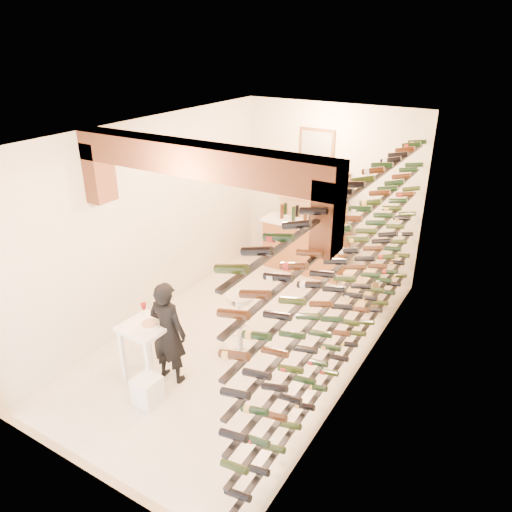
{
  "coord_description": "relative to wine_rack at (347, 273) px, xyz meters",
  "views": [
    {
      "loc": [
        3.37,
        -5.28,
        4.33
      ],
      "look_at": [
        0.0,
        0.3,
        1.3
      ],
      "focal_mm": 34.02,
      "sensor_mm": 36.0,
      "label": 1
    }
  ],
  "objects": [
    {
      "name": "room_shell",
      "position": [
        -1.53,
        -0.26,
        0.7
      ],
      "size": [
        3.52,
        6.02,
        3.21
      ],
      "color": "beige",
      "rests_on": "ground"
    },
    {
      "name": "ground",
      "position": [
        -1.53,
        0.0,
        -1.55
      ],
      "size": [
        6.0,
        6.0,
        0.0
      ],
      "primitive_type": "plane",
      "color": "beige",
      "rests_on": "ground"
    },
    {
      "name": "crate_lower",
      "position": [
        -0.42,
        1.93,
        -1.39
      ],
      "size": [
        0.6,
        0.51,
        0.31
      ],
      "primitive_type": "cube",
      "rotation": [
        0.0,
        0.0,
        -0.33
      ],
      "color": "#DFB67A",
      "rests_on": "ground"
    },
    {
      "name": "person",
      "position": [
        -1.92,
        -1.3,
        -0.81
      ],
      "size": [
        0.56,
        0.39,
        1.47
      ],
      "primitive_type": "imported",
      "rotation": [
        0.0,
        0.0,
        3.21
      ],
      "color": "black",
      "rests_on": "ground"
    },
    {
      "name": "back_counter",
      "position": [
        -1.83,
        2.65,
        -1.02
      ],
      "size": [
        1.7,
        0.62,
        1.29
      ],
      "color": "#9B5C30",
      "rests_on": "ground"
    },
    {
      "name": "chrome_barstool",
      "position": [
        -1.52,
        -0.16,
        -1.05
      ],
      "size": [
        0.45,
        0.45,
        0.87
      ],
      "rotation": [
        0.0,
        0.0,
        -0.2
      ],
      "color": "silver",
      "rests_on": "ground"
    },
    {
      "name": "crate_upper",
      "position": [
        -0.42,
        1.93,
        -1.08
      ],
      "size": [
        0.54,
        0.38,
        0.31
      ],
      "primitive_type": "cube",
      "rotation": [
        0.0,
        0.0,
        -0.03
      ],
      "color": "#DFB67A",
      "rests_on": "crate_lower"
    },
    {
      "name": "back_shelving",
      "position": [
        -1.83,
        2.89,
        -0.38
      ],
      "size": [
        1.4,
        0.31,
        2.73
      ],
      "color": "tan",
      "rests_on": "ground"
    },
    {
      "name": "wine_rack",
      "position": [
        0.0,
        0.0,
        0.0
      ],
      "size": [
        0.32,
        5.7,
        2.56
      ],
      "color": "black",
      "rests_on": "ground"
    },
    {
      "name": "tasting_table",
      "position": [
        -2.17,
        -1.44,
        -0.85
      ],
      "size": [
        0.61,
        0.61,
        1.03
      ],
      "rotation": [
        0.0,
        0.0,
        -0.04
      ],
      "color": "white",
      "rests_on": "ground"
    },
    {
      "name": "white_stool",
      "position": [
        -1.85,
        -1.84,
        -1.36
      ],
      "size": [
        0.32,
        0.32,
        0.38
      ],
      "primitive_type": "cube",
      "rotation": [
        0.0,
        0.0,
        -0.06
      ],
      "color": "white",
      "rests_on": "ground"
    }
  ]
}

